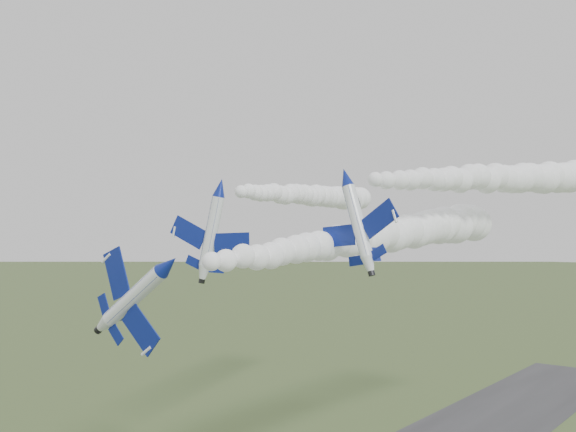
# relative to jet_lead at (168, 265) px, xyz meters

# --- Properties ---
(jet_lead) EXTENTS (6.01, 12.42, 8.52)m
(jet_lead) POSITION_rel_jet_lead_xyz_m (0.00, 0.00, 0.00)
(jet_lead) COLOR white
(smoke_trail_jet_lead) EXTENTS (9.15, 66.34, 5.80)m
(smoke_trail_jet_lead) POSITION_rel_jet_lead_xyz_m (-0.16, 35.71, 2.46)
(smoke_trail_jet_lead) COLOR white
(jet_pair_left) EXTENTS (11.59, 13.79, 4.04)m
(jet_pair_left) POSITION_rel_jet_lead_xyz_m (-16.54, 23.23, 8.83)
(jet_pair_left) COLOR white
(smoke_trail_jet_pair_left) EXTENTS (25.14, 70.17, 5.19)m
(smoke_trail_jet_pair_left) POSITION_rel_jet_lead_xyz_m (-28.41, 60.83, 10.05)
(smoke_trail_jet_pair_left) COLOR white
(jet_pair_right) EXTENTS (10.02, 12.53, 4.05)m
(jet_pair_right) POSITION_rel_jet_lead_xyz_m (2.77, 23.38, 9.06)
(jet_pair_right) COLOR white
(smoke_trail_jet_pair_right) EXTENTS (12.88, 73.07, 5.93)m
(smoke_trail_jet_pair_right) POSITION_rel_jet_lead_xyz_m (7.30, 62.14, 11.53)
(smoke_trail_jet_pair_right) COLOR white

